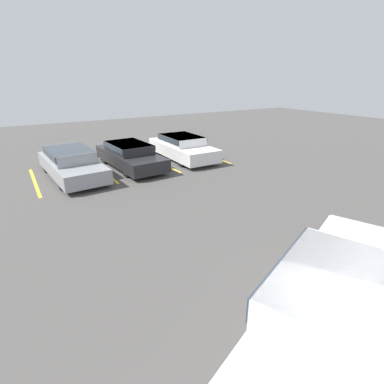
{
  "coord_description": "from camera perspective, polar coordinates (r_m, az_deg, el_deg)",
  "views": [
    {
      "loc": [
        -3.27,
        -0.76,
        4.04
      ],
      "look_at": [
        0.83,
        5.96,
        1.0
      ],
      "focal_mm": 28.0,
      "sensor_mm": 36.0,
      "label": 1
    }
  ],
  "objects": [
    {
      "name": "parked_sedan_a",
      "position": [
        13.79,
        -22.04,
        5.29
      ],
      "size": [
        2.11,
        4.87,
        1.21
      ],
      "rotation": [
        0.0,
        0.0,
        -1.5
      ],
      "color": "gray",
      "rests_on": "ground_plane"
    },
    {
      "name": "parked_sedan_c",
      "position": [
        15.83,
        -1.84,
        8.68
      ],
      "size": [
        1.85,
        4.62,
        1.19
      ],
      "rotation": [
        0.0,
        0.0,
        -1.58
      ],
      "color": "silver",
      "rests_on": "ground_plane"
    },
    {
      "name": "parked_sedan_b",
      "position": [
        14.57,
        -11.77,
        7.02
      ],
      "size": [
        2.01,
        4.73,
        1.13
      ],
      "rotation": [
        0.0,
        0.0,
        -1.51
      ],
      "color": "#232326",
      "rests_on": "ground_plane"
    },
    {
      "name": "stall_stripe_d",
      "position": [
        16.62,
        3.05,
        7.01
      ],
      "size": [
        0.12,
        4.09,
        0.01
      ],
      "primitive_type": "cube",
      "color": "yellow",
      "rests_on": "ground_plane"
    },
    {
      "name": "stall_stripe_a",
      "position": [
        13.89,
        -27.77,
        1.71
      ],
      "size": [
        0.12,
        4.09,
        0.01
      ],
      "primitive_type": "cube",
      "color": "yellow",
      "rests_on": "ground_plane"
    },
    {
      "name": "pickup_truck",
      "position": [
        4.85,
        28.06,
        -22.03
      ],
      "size": [
        6.02,
        3.98,
        1.84
      ],
      "rotation": [
        0.0,
        0.0,
        0.39
      ],
      "color": "silver",
      "rests_on": "ground_plane"
    },
    {
      "name": "stall_stripe_b",
      "position": [
        14.29,
        -16.38,
        3.82
      ],
      "size": [
        0.12,
        4.09,
        0.01
      ],
      "primitive_type": "cube",
      "color": "yellow",
      "rests_on": "ground_plane"
    },
    {
      "name": "stall_stripe_c",
      "position": [
        15.23,
        -5.95,
        5.61
      ],
      "size": [
        0.12,
        4.09,
        0.01
      ],
      "primitive_type": "cube",
      "color": "yellow",
      "rests_on": "ground_plane"
    }
  ]
}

